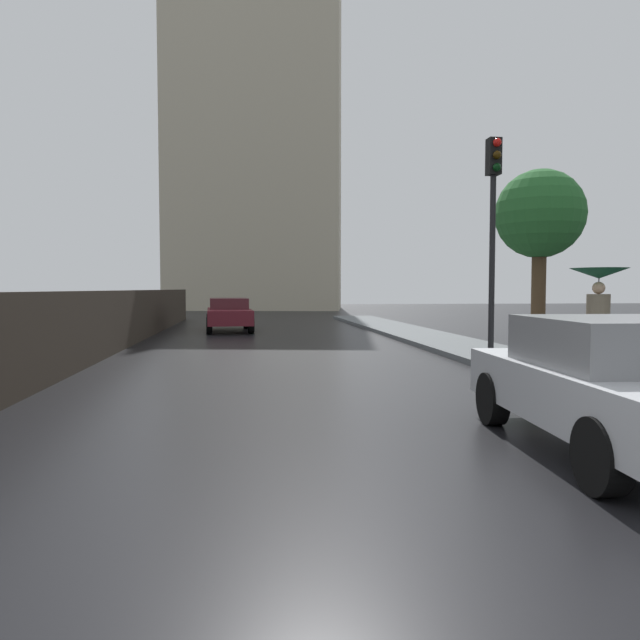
{
  "coord_description": "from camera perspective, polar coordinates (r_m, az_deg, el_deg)",
  "views": [
    {
      "loc": [
        -0.81,
        -3.38,
        1.69
      ],
      "look_at": [
        0.68,
        8.86,
        1.03
      ],
      "focal_mm": 33.4,
      "sensor_mm": 36.0,
      "label": 1
    }
  ],
  "objects": [
    {
      "name": "traffic_light",
      "position": [
        13.02,
        16.27,
        10.19
      ],
      "size": [
        0.26,
        0.39,
        4.64
      ],
      "color": "black",
      "rests_on": "sidewalk_strip"
    },
    {
      "name": "pedestrian_with_umbrella_near",
      "position": [
        11.8,
        25.11,
        2.32
      ],
      "size": [
        1.0,
        1.0,
        1.91
      ],
      "rotation": [
        0.0,
        0.0,
        -0.27
      ],
      "color": "black",
      "rests_on": "sidewalk_strip"
    },
    {
      "name": "ground",
      "position": [
        3.86,
        6.31,
        -22.85
      ],
      "size": [
        120.0,
        120.0,
        0.0
      ],
      "primitive_type": "plane",
      "color": "black"
    },
    {
      "name": "car_silver_near_kerb",
      "position": [
        6.86,
        26.53,
        -5.35
      ],
      "size": [
        2.09,
        3.95,
        1.39
      ],
      "rotation": [
        0.0,
        0.0,
        -0.06
      ],
      "color": "#B2B5BA",
      "rests_on": "ground"
    },
    {
      "name": "car_maroon_mid_road",
      "position": [
        23.95,
        -8.72,
        0.62
      ],
      "size": [
        1.99,
        4.54,
        1.3
      ],
      "rotation": [
        0.0,
        0.0,
        3.21
      ],
      "color": "maroon",
      "rests_on": "ground"
    },
    {
      "name": "street_tree_mid",
      "position": [
        17.09,
        20.33,
        9.3
      ],
      "size": [
        2.35,
        2.35,
        4.85
      ],
      "color": "#4C3823",
      "rests_on": "ground"
    },
    {
      "name": "distant_tower",
      "position": [
        51.05,
        -6.02,
        17.57
      ],
      "size": [
        14.84,
        11.27,
        35.18
      ],
      "color": "#B2A88E",
      "rests_on": "ground"
    }
  ]
}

